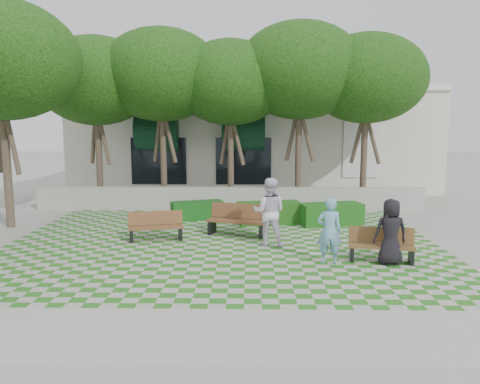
{
  "coord_description": "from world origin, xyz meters",
  "views": [
    {
      "loc": [
        0.75,
        -11.77,
        3.34
      ],
      "look_at": [
        0.5,
        1.5,
        1.4
      ],
      "focal_mm": 35.0,
      "sensor_mm": 36.0,
      "label": 1
    }
  ],
  "objects_px": {
    "bench_west": "(156,227)",
    "person_blue": "(329,231)",
    "person_dark": "(391,232)",
    "person_white": "(269,212)",
    "hedge_midright": "(269,213)",
    "bench_east": "(381,246)",
    "bench_mid": "(238,220)",
    "hedge_midleft": "(197,210)",
    "hedge_east": "(331,214)"
  },
  "relations": [
    {
      "from": "person_dark",
      "to": "person_white",
      "type": "relative_size",
      "value": 0.84
    },
    {
      "from": "person_white",
      "to": "bench_mid",
      "type": "bearing_deg",
      "value": -43.03
    },
    {
      "from": "bench_east",
      "to": "hedge_midright",
      "type": "relative_size",
      "value": 0.79
    },
    {
      "from": "bench_east",
      "to": "bench_west",
      "type": "xyz_separation_m",
      "value": [
        -5.93,
        2.02,
        0.0
      ]
    },
    {
      "from": "bench_west",
      "to": "person_white",
      "type": "relative_size",
      "value": 0.87
    },
    {
      "from": "bench_east",
      "to": "person_white",
      "type": "height_order",
      "value": "person_white"
    },
    {
      "from": "bench_east",
      "to": "person_dark",
      "type": "distance_m",
      "value": 0.48
    },
    {
      "from": "hedge_midright",
      "to": "person_white",
      "type": "distance_m",
      "value": 2.93
    },
    {
      "from": "bench_east",
      "to": "hedge_midright",
      "type": "distance_m",
      "value": 5.04
    },
    {
      "from": "hedge_midleft",
      "to": "person_dark",
      "type": "height_order",
      "value": "person_dark"
    },
    {
      "from": "person_blue",
      "to": "bench_mid",
      "type": "bearing_deg",
      "value": -48.24
    },
    {
      "from": "hedge_midleft",
      "to": "person_blue",
      "type": "bearing_deg",
      "value": -54.62
    },
    {
      "from": "bench_mid",
      "to": "person_white",
      "type": "xyz_separation_m",
      "value": [
        0.9,
        -1.17,
        0.49
      ]
    },
    {
      "from": "person_blue",
      "to": "person_dark",
      "type": "distance_m",
      "value": 1.45
    },
    {
      "from": "person_white",
      "to": "person_dark",
      "type": "bearing_deg",
      "value": 158.22
    },
    {
      "from": "hedge_midright",
      "to": "person_blue",
      "type": "bearing_deg",
      "value": -74.88
    },
    {
      "from": "hedge_midleft",
      "to": "person_blue",
      "type": "distance_m",
      "value": 6.48
    },
    {
      "from": "bench_mid",
      "to": "bench_west",
      "type": "bearing_deg",
      "value": -148.25
    },
    {
      "from": "person_dark",
      "to": "hedge_midright",
      "type": "bearing_deg",
      "value": -61.74
    },
    {
      "from": "bench_mid",
      "to": "person_blue",
      "type": "relative_size",
      "value": 1.18
    },
    {
      "from": "bench_east",
      "to": "person_white",
      "type": "xyz_separation_m",
      "value": [
        -2.68,
        1.48,
        0.55
      ]
    },
    {
      "from": "hedge_midright",
      "to": "person_blue",
      "type": "distance_m",
      "value": 4.75
    },
    {
      "from": "bench_west",
      "to": "hedge_east",
      "type": "xyz_separation_m",
      "value": [
        5.43,
        2.19,
        -0.04
      ]
    },
    {
      "from": "bench_mid",
      "to": "hedge_east",
      "type": "relative_size",
      "value": 0.93
    },
    {
      "from": "hedge_midleft",
      "to": "person_blue",
      "type": "xyz_separation_m",
      "value": [
        3.74,
        -5.27,
        0.49
      ]
    },
    {
      "from": "bench_mid",
      "to": "bench_east",
      "type": "bearing_deg",
      "value": -19.92
    },
    {
      "from": "bench_west",
      "to": "hedge_midleft",
      "type": "height_order",
      "value": "bench_west"
    },
    {
      "from": "bench_mid",
      "to": "hedge_midleft",
      "type": "relative_size",
      "value": 1.06
    },
    {
      "from": "bench_west",
      "to": "bench_mid",
      "type": "bearing_deg",
      "value": 1.85
    },
    {
      "from": "bench_mid",
      "to": "hedge_midleft",
      "type": "distance_m",
      "value": 2.82
    },
    {
      "from": "hedge_midleft",
      "to": "person_white",
      "type": "distance_m",
      "value": 4.33
    },
    {
      "from": "person_white",
      "to": "hedge_east",
      "type": "bearing_deg",
      "value": -119.18
    },
    {
      "from": "hedge_midleft",
      "to": "person_white",
      "type": "height_order",
      "value": "person_white"
    },
    {
      "from": "hedge_midright",
      "to": "hedge_midleft",
      "type": "xyz_separation_m",
      "value": [
        -2.51,
        0.7,
        -0.05
      ]
    },
    {
      "from": "hedge_midleft",
      "to": "person_dark",
      "type": "distance_m",
      "value": 7.42
    },
    {
      "from": "bench_east",
      "to": "hedge_east",
      "type": "distance_m",
      "value": 4.24
    },
    {
      "from": "bench_mid",
      "to": "person_white",
      "type": "relative_size",
      "value": 1.01
    },
    {
      "from": "bench_west",
      "to": "person_blue",
      "type": "height_order",
      "value": "person_blue"
    },
    {
      "from": "person_dark",
      "to": "person_white",
      "type": "xyz_separation_m",
      "value": [
        -2.82,
        1.71,
        0.15
      ]
    },
    {
      "from": "bench_mid",
      "to": "hedge_midleft",
      "type": "xyz_separation_m",
      "value": [
        -1.48,
        2.4,
        -0.14
      ]
    },
    {
      "from": "hedge_midleft",
      "to": "bench_east",
      "type": "bearing_deg",
      "value": -44.95
    },
    {
      "from": "hedge_east",
      "to": "person_blue",
      "type": "relative_size",
      "value": 1.27
    },
    {
      "from": "bench_mid",
      "to": "person_white",
      "type": "height_order",
      "value": "person_white"
    },
    {
      "from": "bench_west",
      "to": "person_dark",
      "type": "height_order",
      "value": "person_dark"
    },
    {
      "from": "hedge_midright",
      "to": "person_blue",
      "type": "xyz_separation_m",
      "value": [
        1.23,
        -4.57,
        0.44
      ]
    },
    {
      "from": "bench_mid",
      "to": "person_dark",
      "type": "distance_m",
      "value": 4.71
    },
    {
      "from": "bench_west",
      "to": "hedge_midright",
      "type": "xyz_separation_m",
      "value": [
        3.38,
        2.33,
        -0.03
      ]
    },
    {
      "from": "bench_east",
      "to": "hedge_midleft",
      "type": "relative_size",
      "value": 0.91
    },
    {
      "from": "bench_east",
      "to": "person_dark",
      "type": "bearing_deg",
      "value": -47.92
    },
    {
      "from": "person_blue",
      "to": "person_dark",
      "type": "height_order",
      "value": "person_blue"
    }
  ]
}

